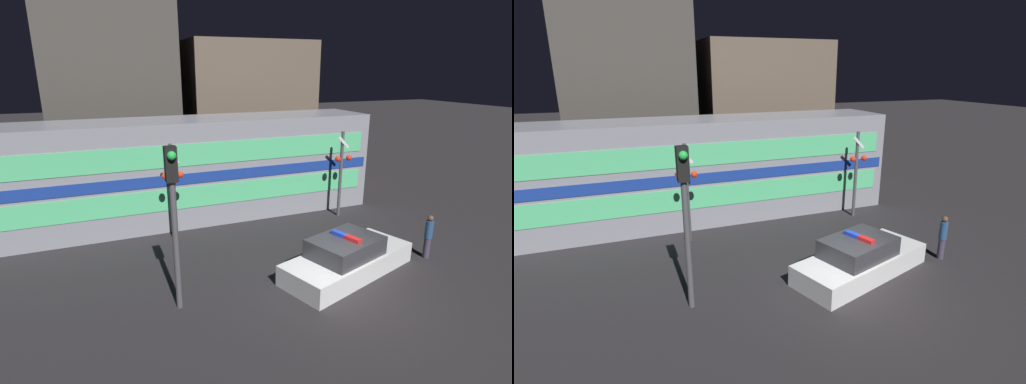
{
  "view_description": "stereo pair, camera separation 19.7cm",
  "coord_description": "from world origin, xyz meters",
  "views": [
    {
      "loc": [
        -6.23,
        -8.45,
        6.37
      ],
      "look_at": [
        -0.92,
        4.72,
        1.96
      ],
      "focal_mm": 28.0,
      "sensor_mm": 36.0,
      "label": 1
    },
    {
      "loc": [
        -6.05,
        -8.53,
        6.37
      ],
      "look_at": [
        -0.92,
        4.72,
        1.96
      ],
      "focal_mm": 28.0,
      "sensor_mm": 36.0,
      "label": 2
    }
  ],
  "objects": [
    {
      "name": "ground_plane",
      "position": [
        0.0,
        0.0,
        0.0
      ],
      "size": [
        120.0,
        120.0,
        0.0
      ],
      "primitive_type": "plane",
      "color": "#262326"
    },
    {
      "name": "train",
      "position": [
        -2.72,
        8.2,
        2.18
      ],
      "size": [
        16.5,
        2.99,
        4.35
      ],
      "color": "gray",
      "rests_on": "ground_plane"
    },
    {
      "name": "police_car",
      "position": [
        0.83,
        1.22,
        0.51
      ],
      "size": [
        5.01,
        3.13,
        1.39
      ],
      "rotation": [
        0.0,
        0.0,
        0.31
      ],
      "color": "silver",
      "rests_on": "ground_plane"
    },
    {
      "name": "pedestrian",
      "position": [
        4.08,
        1.13,
        0.81
      ],
      "size": [
        0.26,
        0.26,
        1.57
      ],
      "color": "#3F384C",
      "rests_on": "ground_plane"
    },
    {
      "name": "crossing_signal_near",
      "position": [
        3.55,
        5.83,
        2.16
      ],
      "size": [
        0.81,
        0.34,
        3.81
      ],
      "color": "#4C4C51",
      "rests_on": "ground_plane"
    },
    {
      "name": "crossing_signal_far",
      "position": [
        -3.81,
        5.75,
        2.16
      ],
      "size": [
        0.81,
        0.34,
        3.79
      ],
      "color": "#4C4C51",
      "rests_on": "ground_plane"
    },
    {
      "name": "traffic_light_corner",
      "position": [
        -4.58,
        1.31,
        2.92
      ],
      "size": [
        0.3,
        0.46,
        4.54
      ],
      "color": "#4C4C51",
      "rests_on": "ground_plane"
    },
    {
      "name": "building_left",
      "position": [
        -5.13,
        15.76,
        4.87
      ],
      "size": [
        6.57,
        6.09,
        9.74
      ],
      "color": "#47423D",
      "rests_on": "ground_plane"
    },
    {
      "name": "building_center",
      "position": [
        2.57,
        15.67,
        3.96
      ],
      "size": [
        7.37,
        6.24,
        7.92
      ],
      "color": "brown",
      "rests_on": "ground_plane"
    }
  ]
}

